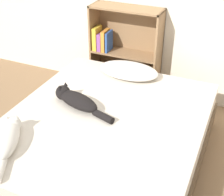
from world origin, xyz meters
TOP-DOWN VIEW (x-y plane):
  - ground_plane at (0.00, 0.00)m, footprint 8.00×8.00m
  - bed at (0.00, 0.00)m, footprint 1.52×1.83m
  - pillow at (-0.08, 0.71)m, footprint 0.58×0.34m
  - cat_light at (-0.47, -0.55)m, footprint 0.34×0.52m
  - cat_dark at (-0.29, 0.06)m, footprint 0.59×0.27m
  - bookshelf at (-0.31, 1.15)m, footprint 0.75×0.26m

SIDE VIEW (x-z plane):
  - ground_plane at x=0.00m, z-range 0.00..0.00m
  - bed at x=0.00m, z-range 0.00..0.45m
  - cat_dark at x=-0.29m, z-range 0.43..0.58m
  - cat_light at x=-0.47m, z-range 0.44..0.58m
  - bookshelf at x=-0.31m, z-range 0.02..1.00m
  - pillow at x=-0.08m, z-range 0.45..0.57m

